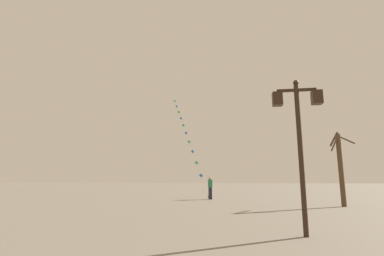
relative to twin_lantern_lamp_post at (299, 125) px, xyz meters
name	(u,v)px	position (x,y,z in m)	size (l,w,h in m)	color
ground_plane	(222,201)	(-2.93, 11.90, -3.09)	(160.00, 160.00, 0.00)	#756B5B
twin_lantern_lamp_post	(299,125)	(0.00, 0.00, 0.00)	(1.39, 0.28, 4.43)	black
kite_train	(186,133)	(-7.57, 23.08, 3.61)	(6.75, 16.32, 13.07)	brown
kite_flyer	(210,187)	(-3.91, 13.39, -2.18)	(0.37, 0.62, 1.71)	#1E1E2D
bare_tree	(340,167)	(4.05, 9.04, -0.86)	(1.66, 1.48, 4.25)	#4C3826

